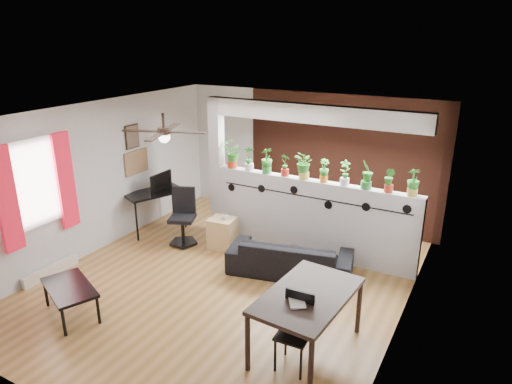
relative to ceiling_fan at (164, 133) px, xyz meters
name	(u,v)px	position (x,y,z in m)	size (l,w,h in m)	color
room_shell	(225,203)	(0.80, 0.30, -1.01)	(6.30, 7.10, 2.90)	brown
partition_wall	(312,218)	(1.60, 1.80, -1.64)	(3.60, 0.18, 1.35)	#BCBCC1
ceiling_header	(317,114)	(1.60, 1.80, 0.14)	(3.60, 0.18, 0.30)	white
pier_column	(217,168)	(-0.31, 1.80, -1.01)	(0.22, 0.20, 2.60)	#BCBCC1
brick_panel	(342,162)	(1.60, 3.27, -1.01)	(3.90, 0.05, 2.60)	#A64930
vine_decal	(311,197)	(1.60, 1.70, -1.23)	(3.31, 0.01, 0.30)	black
window_assembly	(36,186)	(-1.76, -0.90, -0.81)	(0.09, 1.30, 1.55)	white
baseboard_heater	(51,270)	(-1.74, -0.90, -2.22)	(0.08, 1.00, 0.18)	silver
corkboard	(136,162)	(-1.78, 1.25, -0.96)	(0.03, 0.60, 0.45)	brown
framed_art	(132,137)	(-1.78, 1.20, -0.46)	(0.03, 0.34, 0.44)	#8C7259
ceiling_fan	(164,133)	(0.00, 0.00, 0.00)	(1.19, 1.19, 0.43)	black
potted_plant_0	(232,154)	(0.02, 1.80, -0.71)	(0.32, 0.32, 0.48)	red
potted_plant_1	(249,158)	(0.37, 1.80, -0.73)	(0.29, 0.27, 0.44)	silver
potted_plant_2	(267,160)	(0.72, 1.80, -0.73)	(0.27, 0.29, 0.45)	#308431
potted_plant_3	(285,164)	(1.07, 1.80, -0.76)	(0.23, 0.21, 0.39)	red
potted_plant_4	(304,165)	(1.42, 1.80, -0.72)	(0.31, 0.29, 0.47)	gold
potted_plant_5	(324,170)	(1.78, 1.80, -0.76)	(0.24, 0.24, 0.38)	orange
potted_plant_6	(345,172)	(2.13, 1.80, -0.74)	(0.25, 0.23, 0.42)	silver
potted_plant_7	(367,174)	(2.48, 1.80, -0.72)	(0.24, 0.28, 0.46)	#2F8334
potted_plant_8	(390,179)	(2.83, 1.80, -0.76)	(0.24, 0.22, 0.39)	#AC2B1B
potted_plant_9	(413,181)	(3.18, 1.80, -0.74)	(0.28, 0.27, 0.43)	gold
sofa	(290,257)	(1.56, 1.01, -2.04)	(1.86, 0.73, 0.55)	black
cube_shelf	(223,233)	(0.11, 1.28, -2.04)	(0.45, 0.40, 0.55)	tan
cup	(224,217)	(0.16, 1.28, -1.72)	(0.11, 0.11, 0.09)	gray
computer_desk	(154,195)	(-1.45, 1.32, -1.60)	(0.96, 1.23, 0.79)	black
monitor	(159,185)	(-1.45, 1.47, -1.43)	(0.06, 0.33, 0.19)	black
office_chair	(183,220)	(-0.60, 1.08, -1.86)	(0.56, 0.57, 1.03)	black
dining_table	(308,300)	(2.52, -0.62, -1.61)	(0.98, 1.50, 0.78)	black
book	(289,303)	(2.42, -0.92, -1.52)	(0.18, 0.24, 0.02)	gray
folding_chair	(297,323)	(2.51, -0.90, -1.77)	(0.39, 0.39, 0.91)	black
coffee_table	(69,289)	(-0.58, -1.47, -1.92)	(1.07, 0.86, 0.44)	black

